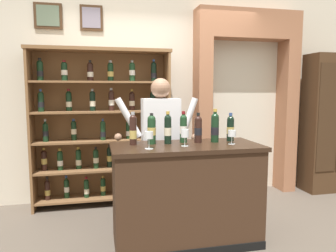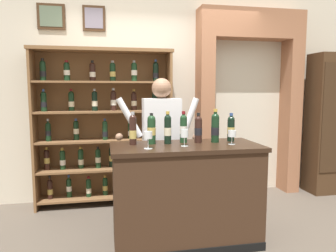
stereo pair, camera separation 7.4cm
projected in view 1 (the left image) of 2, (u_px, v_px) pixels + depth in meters
ground_plane at (187, 242)px, 3.09m from camera, size 14.00×14.00×0.02m
back_wall at (158, 80)px, 4.38m from camera, size 12.00×0.19×3.23m
wine_shelf at (102, 124)px, 4.02m from camera, size 1.74×0.35×1.98m
archway_doorway at (243, 91)px, 4.52m from camera, size 1.49×0.45×2.56m
side_cabinet at (328, 123)px, 4.58m from camera, size 0.67×0.38×1.98m
tasting_counter at (186, 194)px, 3.03m from camera, size 1.41×0.64×0.96m
shopkeeper at (161, 134)px, 3.50m from camera, size 0.94×0.22×1.60m
tasting_bottle_riserva at (133, 129)px, 2.96m from camera, size 0.07×0.07×0.31m
tasting_bottle_chianti at (152, 129)px, 3.01m from camera, size 0.08×0.08×0.30m
tasting_bottle_super_tuscan at (168, 128)px, 3.02m from camera, size 0.07×0.07×0.31m
tasting_bottle_grappa at (183, 128)px, 3.09m from camera, size 0.07×0.07×0.31m
tasting_bottle_rosso at (198, 129)px, 3.09m from camera, size 0.07×0.07×0.29m
tasting_bottle_brunello at (215, 127)px, 3.12m from camera, size 0.08×0.08×0.33m
tasting_bottle_prosecco at (230, 128)px, 3.18m from camera, size 0.07×0.07×0.29m
wine_glass_center at (149, 136)px, 2.75m from camera, size 0.08×0.08×0.15m
wine_glass_left at (232, 134)px, 3.00m from camera, size 0.08×0.08×0.13m
wine_glass_right at (185, 134)px, 2.89m from camera, size 0.07×0.07×0.16m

